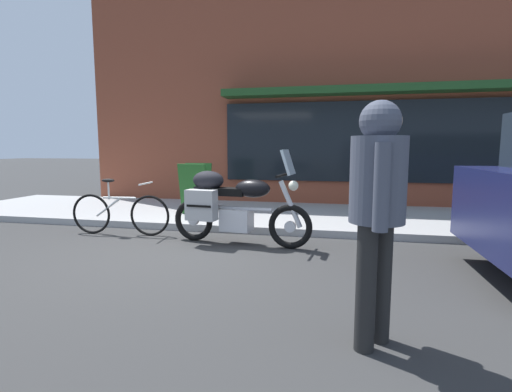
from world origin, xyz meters
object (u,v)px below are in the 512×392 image
object	(u,v)px
pedestrian_walking	(378,195)
sandwich_board_sign	(195,189)
parked_bicycle	(120,213)
touring_motorcycle	(231,204)

from	to	relation	value
pedestrian_walking	sandwich_board_sign	distance (m)	5.26
parked_bicycle	touring_motorcycle	bearing A→B (deg)	-6.19
touring_motorcycle	sandwich_board_sign	world-z (taller)	touring_motorcycle
touring_motorcycle	pedestrian_walking	bearing A→B (deg)	-55.18
touring_motorcycle	pedestrian_walking	world-z (taller)	pedestrian_walking
touring_motorcycle	sandwich_board_sign	bearing A→B (deg)	125.46
sandwich_board_sign	touring_motorcycle	bearing A→B (deg)	-54.54
parked_bicycle	sandwich_board_sign	world-z (taller)	sandwich_board_sign
pedestrian_walking	touring_motorcycle	bearing A→B (deg)	124.82
parked_bicycle	pedestrian_walking	world-z (taller)	pedestrian_walking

